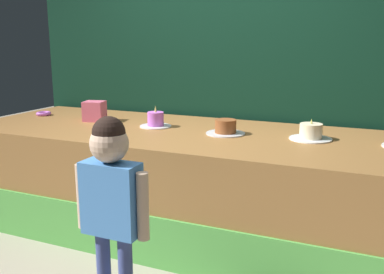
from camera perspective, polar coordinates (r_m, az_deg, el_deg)
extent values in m
plane|color=#ADA38E|center=(3.29, -5.66, -16.48)|extent=(12.00, 12.00, 0.00)
cube|color=#9E6B38|center=(3.67, -0.61, -5.85)|extent=(3.82, 1.36, 0.87)
cube|color=#59B24C|center=(3.19, -5.83, -13.49)|extent=(3.82, 0.02, 0.39)
cube|color=black|center=(4.21, 3.77, 8.83)|extent=(4.05, 0.08, 2.64)
cylinder|color=#3F4C8C|center=(2.70, -11.49, -17.14)|extent=(0.08, 0.08, 0.53)
cube|color=#4C8CD8|center=(2.46, -10.54, -7.96)|extent=(0.33, 0.15, 0.41)
cylinder|color=beige|center=(2.58, -14.22, -7.54)|extent=(0.07, 0.07, 0.38)
cylinder|color=beige|center=(2.37, -6.48, -9.07)|extent=(0.07, 0.07, 0.38)
sphere|color=beige|center=(2.37, -10.84, -0.85)|extent=(0.21, 0.21, 0.21)
sphere|color=black|center=(2.36, -10.90, 0.54)|extent=(0.18, 0.18, 0.18)
cube|color=#E56484|center=(4.10, -12.71, 3.34)|extent=(0.22, 0.20, 0.18)
torus|color=#CC66D8|center=(4.55, -18.94, 2.94)|extent=(0.14, 0.14, 0.04)
cylinder|color=white|center=(3.75, -4.80, 1.43)|extent=(0.27, 0.27, 0.01)
cylinder|color=#CC66D8|center=(3.73, -4.81, 2.40)|extent=(0.14, 0.14, 0.12)
cone|color=#F2E566|center=(3.72, -4.84, 3.73)|extent=(0.02, 0.02, 0.06)
cylinder|color=silver|center=(3.45, 4.43, 0.48)|extent=(0.31, 0.31, 0.01)
cylinder|color=brown|center=(3.44, 4.45, 1.43)|extent=(0.17, 0.17, 0.11)
cylinder|color=white|center=(3.38, 15.32, -0.22)|extent=(0.32, 0.32, 0.01)
cylinder|color=beige|center=(3.36, 15.38, 0.78)|extent=(0.17, 0.17, 0.11)
cone|color=#F2E566|center=(3.35, 15.45, 2.02)|extent=(0.02, 0.02, 0.04)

